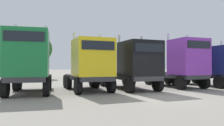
{
  "coord_description": "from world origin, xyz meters",
  "views": [
    {
      "loc": [
        -6.5,
        -10.42,
        1.77
      ],
      "look_at": [
        -1.63,
        4.99,
        2.0
      ],
      "focal_mm": 34.33,
      "sensor_mm": 36.0,
      "label": 1
    }
  ],
  "objects_px": {
    "semi_truck_yellow": "(90,64)",
    "semi_truck_purple": "(183,63)",
    "semi_truck_black": "(135,65)",
    "semi_truck_navy": "(218,66)",
    "semi_truck_green": "(29,61)"
  },
  "relations": [
    {
      "from": "semi_truck_yellow",
      "to": "semi_truck_purple",
      "type": "height_order",
      "value": "semi_truck_purple"
    },
    {
      "from": "semi_truck_yellow",
      "to": "semi_truck_black",
      "type": "height_order",
      "value": "semi_truck_yellow"
    },
    {
      "from": "semi_truck_black",
      "to": "semi_truck_navy",
      "type": "distance_m",
      "value": 7.78
    },
    {
      "from": "semi_truck_green",
      "to": "semi_truck_navy",
      "type": "xyz_separation_m",
      "value": [
        15.0,
        0.47,
        -0.33
      ]
    },
    {
      "from": "semi_truck_navy",
      "to": "semi_truck_purple",
      "type": "bearing_deg",
      "value": -94.65
    },
    {
      "from": "semi_truck_yellow",
      "to": "semi_truck_navy",
      "type": "distance_m",
      "value": 11.05
    },
    {
      "from": "semi_truck_navy",
      "to": "semi_truck_black",
      "type": "bearing_deg",
      "value": -91.31
    },
    {
      "from": "semi_truck_black",
      "to": "semi_truck_navy",
      "type": "height_order",
      "value": "semi_truck_black"
    },
    {
      "from": "semi_truck_purple",
      "to": "semi_truck_yellow",
      "type": "bearing_deg",
      "value": -91.23
    },
    {
      "from": "semi_truck_purple",
      "to": "semi_truck_navy",
      "type": "bearing_deg",
      "value": 85.97
    },
    {
      "from": "semi_truck_green",
      "to": "semi_truck_navy",
      "type": "relative_size",
      "value": 0.92
    },
    {
      "from": "semi_truck_green",
      "to": "semi_truck_yellow",
      "type": "xyz_separation_m",
      "value": [
        3.95,
        0.29,
        -0.19
      ]
    },
    {
      "from": "semi_truck_green",
      "to": "semi_truck_black",
      "type": "distance_m",
      "value": 7.23
    },
    {
      "from": "semi_truck_green",
      "to": "semi_truck_purple",
      "type": "distance_m",
      "value": 11.61
    },
    {
      "from": "semi_truck_yellow",
      "to": "semi_truck_purple",
      "type": "xyz_separation_m",
      "value": [
        7.65,
        0.24,
        0.11
      ]
    }
  ]
}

